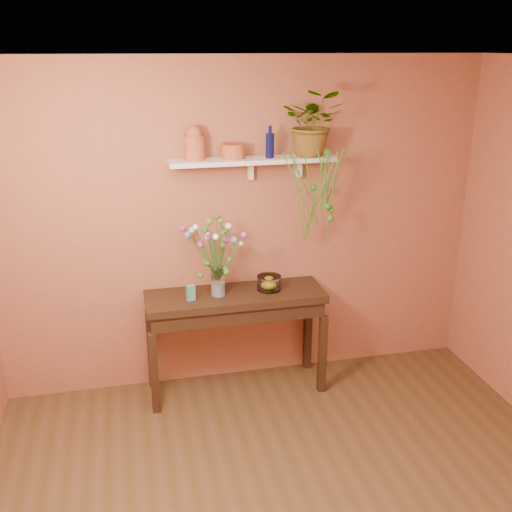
# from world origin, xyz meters

# --- Properties ---
(room) EXTENTS (4.04, 4.04, 2.70)m
(room) POSITION_xyz_m (0.00, 0.00, 1.35)
(room) COLOR #523621
(room) RESTS_ON ground
(sideboard) EXTENTS (1.44, 0.46, 0.87)m
(sideboard) POSITION_xyz_m (-0.13, 1.75, 0.75)
(sideboard) COLOR #321B11
(sideboard) RESTS_ON ground
(wall_shelf) EXTENTS (1.30, 0.24, 0.19)m
(wall_shelf) POSITION_xyz_m (0.06, 1.87, 1.92)
(wall_shelf) COLOR white
(wall_shelf) RESTS_ON room
(terracotta_jug) EXTENTS (0.17, 0.17, 0.26)m
(terracotta_jug) POSITION_xyz_m (-0.40, 1.88, 2.06)
(terracotta_jug) COLOR #B34935
(terracotta_jug) RESTS_ON wall_shelf
(terracotta_pot) EXTENTS (0.24, 0.24, 0.11)m
(terracotta_pot) POSITION_xyz_m (-0.10, 1.89, 1.99)
(terracotta_pot) COLOR #B34935
(terracotta_pot) RESTS_ON wall_shelf
(blue_bottle) EXTENTS (0.08, 0.08, 0.25)m
(blue_bottle) POSITION_xyz_m (0.18, 1.85, 2.04)
(blue_bottle) COLOR #090C3D
(blue_bottle) RESTS_ON wall_shelf
(spider_plant) EXTENTS (0.57, 0.54, 0.51)m
(spider_plant) POSITION_xyz_m (0.53, 1.86, 2.19)
(spider_plant) COLOR #307420
(spider_plant) RESTS_ON wall_shelf
(plant_fronds) EXTENTS (0.57, 0.35, 0.79)m
(plant_fronds) POSITION_xyz_m (0.55, 1.70, 1.65)
(plant_fronds) COLOR #307420
(plant_fronds) RESTS_ON wall_shelf
(glass_vase) EXTENTS (0.11, 0.11, 0.23)m
(glass_vase) POSITION_xyz_m (-0.27, 1.74, 0.97)
(glass_vase) COLOR white
(glass_vase) RESTS_ON sideboard
(bouquet) EXTENTS (0.48, 0.50, 0.54)m
(bouquet) POSITION_xyz_m (-0.28, 1.74, 1.32)
(bouquet) COLOR #386B28
(bouquet) RESTS_ON glass_vase
(glass_bowl) EXTENTS (0.20, 0.20, 0.12)m
(glass_bowl) POSITION_xyz_m (0.16, 1.76, 0.93)
(glass_bowl) COLOR white
(glass_bowl) RESTS_ON sideboard
(lemon) EXTENTS (0.07, 0.07, 0.07)m
(lemon) POSITION_xyz_m (0.16, 1.78, 0.92)
(lemon) COLOR yellow
(lemon) RESTS_ON glass_bowl
(carton) EXTENTS (0.07, 0.06, 0.12)m
(carton) POSITION_xyz_m (-0.49, 1.69, 0.94)
(carton) COLOR teal
(carton) RESTS_ON sideboard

